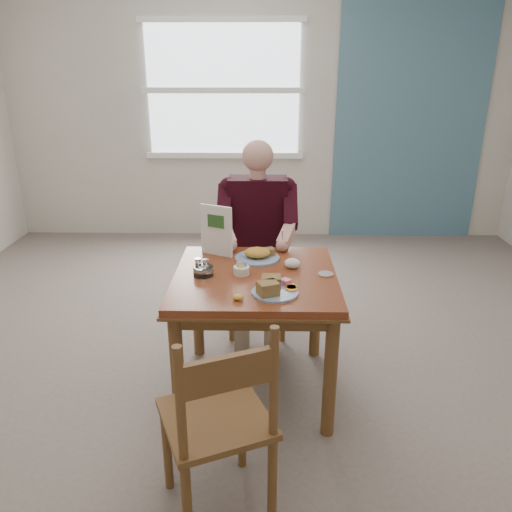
{
  "coord_description": "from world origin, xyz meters",
  "views": [
    {
      "loc": [
        0.05,
        -2.55,
        1.83
      ],
      "look_at": [
        0.0,
        0.0,
        0.86
      ],
      "focal_mm": 35.0,
      "sensor_mm": 36.0,
      "label": 1
    }
  ],
  "objects_px": {
    "near_plate": "(273,288)",
    "chair_near": "(219,423)",
    "table": "(255,293)",
    "chair_far": "(258,266)",
    "diner": "(257,226)",
    "far_plate": "(258,255)"
  },
  "relations": [
    {
      "from": "near_plate",
      "to": "chair_far",
      "type": "bearing_deg",
      "value": 95.18
    },
    {
      "from": "near_plate",
      "to": "table",
      "type": "bearing_deg",
      "value": 111.07
    },
    {
      "from": "near_plate",
      "to": "chair_near",
      "type": "bearing_deg",
      "value": -108.51
    },
    {
      "from": "table",
      "to": "chair_far",
      "type": "height_order",
      "value": "chair_far"
    },
    {
      "from": "diner",
      "to": "near_plate",
      "type": "bearing_deg",
      "value": -84.34
    },
    {
      "from": "chair_far",
      "to": "chair_near",
      "type": "bearing_deg",
      "value": -94.28
    },
    {
      "from": "chair_near",
      "to": "chair_far",
      "type": "bearing_deg",
      "value": 85.72
    },
    {
      "from": "diner",
      "to": "far_plate",
      "type": "distance_m",
      "value": 0.47
    },
    {
      "from": "chair_far",
      "to": "near_plate",
      "type": "xyz_separation_m",
      "value": [
        0.09,
        -1.04,
        0.3
      ]
    },
    {
      "from": "diner",
      "to": "near_plate",
      "type": "distance_m",
      "value": 0.96
    },
    {
      "from": "chair_far",
      "to": "diner",
      "type": "xyz_separation_m",
      "value": [
        0.0,
        -0.09,
        0.33
      ]
    },
    {
      "from": "table",
      "to": "near_plate",
      "type": "xyz_separation_m",
      "value": [
        0.09,
        -0.25,
        0.14
      ]
    },
    {
      "from": "table",
      "to": "diner",
      "type": "xyz_separation_m",
      "value": [
        0.0,
        0.71,
        0.17
      ]
    },
    {
      "from": "chair_far",
      "to": "far_plate",
      "type": "distance_m",
      "value": 0.64
    },
    {
      "from": "table",
      "to": "diner",
      "type": "distance_m",
      "value": 0.73
    },
    {
      "from": "chair_far",
      "to": "table",
      "type": "bearing_deg",
      "value": -90.0
    },
    {
      "from": "chair_far",
      "to": "diner",
      "type": "relative_size",
      "value": 0.69
    },
    {
      "from": "chair_far",
      "to": "far_plate",
      "type": "bearing_deg",
      "value": -88.8
    },
    {
      "from": "table",
      "to": "diner",
      "type": "bearing_deg",
      "value": 90.0
    },
    {
      "from": "chair_far",
      "to": "near_plate",
      "type": "relative_size",
      "value": 3.27
    },
    {
      "from": "chair_far",
      "to": "near_plate",
      "type": "height_order",
      "value": "chair_far"
    },
    {
      "from": "chair_far",
      "to": "chair_near",
      "type": "distance_m",
      "value": 1.71
    }
  ]
}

